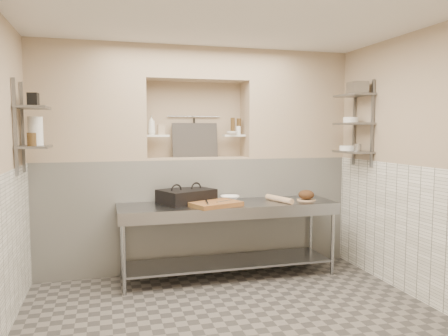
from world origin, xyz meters
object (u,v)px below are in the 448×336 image
object	(u,v)px
panini_press	(186,196)
bottle_soap	(151,125)
prep_table	(229,225)
bowl_alcove	(232,133)
jug_left	(36,131)
bread_loaf	(306,195)
mixing_bowl	(230,198)
cutting_board	(215,204)
rolling_pin	(279,199)

from	to	relation	value
panini_press	bottle_soap	size ratio (longest dim) A/B	3.02
prep_table	bowl_alcove	size ratio (longest dim) A/B	18.06
prep_table	jug_left	xyz separation A→B (m)	(-2.11, -0.00, 1.12)
prep_table	bread_loaf	xyz separation A→B (m)	(0.99, -0.05, 0.33)
mixing_bowl	bread_loaf	world-z (taller)	bread_loaf
cutting_board	rolling_pin	world-z (taller)	rolling_pin
bowl_alcove	jug_left	distance (m)	2.36
bottle_soap	jug_left	world-z (taller)	bottle_soap
panini_press	cutting_board	size ratio (longest dim) A/B	1.32
panini_press	bottle_soap	bearing A→B (deg)	108.35
panini_press	bottle_soap	world-z (taller)	bottle_soap
mixing_bowl	panini_press	bearing A→B (deg)	-174.92
bowl_alcove	cutting_board	bearing A→B (deg)	-121.33
rolling_pin	bottle_soap	world-z (taller)	bottle_soap
bread_loaf	cutting_board	bearing A→B (deg)	-175.75
panini_press	rolling_pin	xyz separation A→B (m)	(1.10, -0.22, -0.05)
panini_press	rolling_pin	bearing A→B (deg)	-35.75
bowl_alcove	prep_table	bearing A→B (deg)	-110.46
mixing_bowl	jug_left	size ratio (longest dim) A/B	0.80
rolling_pin	bread_loaf	world-z (taller)	bread_loaf
bread_loaf	bottle_soap	distance (m)	2.11
bread_loaf	bottle_soap	xyz separation A→B (m)	(-1.83, 0.60, 0.86)
mixing_bowl	jug_left	world-z (taller)	jug_left
jug_left	bowl_alcove	bearing A→B (deg)	12.57
panini_press	bread_loaf	bearing A→B (deg)	-32.31
bottle_soap	jug_left	xyz separation A→B (m)	(-1.26, -0.55, -0.07)
cutting_board	jug_left	distance (m)	2.08
prep_table	rolling_pin	distance (m)	0.69
panini_press	mixing_bowl	bearing A→B (deg)	-19.36
panini_press	bottle_soap	distance (m)	1.01
cutting_board	mixing_bowl	world-z (taller)	mixing_bowl
prep_table	cutting_board	distance (m)	0.38
prep_table	bread_loaf	distance (m)	1.04
bottle_soap	mixing_bowl	bearing A→B (deg)	-20.50
prep_table	bread_loaf	bearing A→B (deg)	-2.87
mixing_bowl	bottle_soap	bearing A→B (deg)	159.50
panini_press	jug_left	xyz separation A→B (m)	(-1.63, -0.16, 0.78)
rolling_pin	bottle_soap	size ratio (longest dim) A/B	1.90
rolling_pin	cutting_board	bearing A→B (deg)	-175.06
mixing_bowl	rolling_pin	size ratio (longest dim) A/B	0.52
prep_table	bottle_soap	world-z (taller)	bottle_soap
mixing_bowl	cutting_board	bearing A→B (deg)	-129.21
prep_table	mixing_bowl	xyz separation A→B (m)	(0.07, 0.20, 0.29)
jug_left	bread_loaf	bearing A→B (deg)	-0.86
prep_table	cutting_board	bearing A→B (deg)	-145.92
panini_press	cutting_board	xyz separation A→B (m)	(0.28, -0.29, -0.06)
prep_table	panini_press	bearing A→B (deg)	162.27
prep_table	mixing_bowl	distance (m)	0.36
rolling_pin	mixing_bowl	bearing A→B (deg)	153.76
mixing_bowl	bowl_alcove	size ratio (longest dim) A/B	1.66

